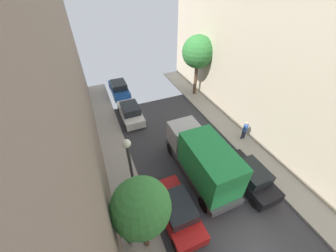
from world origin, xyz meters
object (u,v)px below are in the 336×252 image
parked_car_left_5 (119,89)px  potted_plant_1 (122,210)px  pedestrian (245,130)px  parked_car_left_4 (130,112)px  street_tree_1 (198,52)px  parked_car_left_3 (177,210)px  parked_car_right_2 (249,176)px  lamp_post (130,164)px  delivery_truck (202,159)px  street_tree_0 (141,207)px  potted_plant_2 (130,237)px

parked_car_left_5 → potted_plant_1: (-2.88, -14.40, -0.11)m
parked_car_left_5 → pedestrian: size_ratio=2.44×
parked_car_left_4 → street_tree_1: (7.93, 1.75, 4.13)m
parked_car_left_3 → pedestrian: pedestrian is taller
street_tree_1 → pedestrian: bearing=-89.7°
parked_car_right_2 → lamp_post: (-7.30, 1.66, 2.77)m
delivery_truck → street_tree_1: (5.23, 10.27, 3.06)m
parked_car_right_2 → lamp_post: size_ratio=0.84×
parked_car_right_2 → street_tree_0: 8.17m
parked_car_right_2 → delivery_truck: delivery_truck is taller
parked_car_left_3 → pedestrian: (7.98, 3.92, 0.35)m
parked_car_left_3 → pedestrian: 8.90m
street_tree_1 → lamp_post: bearing=-133.5°
parked_car_left_3 → street_tree_1: bearing=57.2°
parked_car_left_3 → parked_car_right_2: (5.40, 0.27, 0.00)m
parked_car_left_5 → lamp_post: (-1.90, -13.78, 2.77)m
street_tree_0 → potted_plant_2: (-0.73, 0.44, -3.14)m
potted_plant_1 → potted_plant_2: (0.06, -1.63, 0.05)m
pedestrian → potted_plant_1: 11.18m
parked_car_right_2 → pedestrian: size_ratio=2.44×
street_tree_0 → street_tree_1: (10.03, 13.06, 1.05)m
street_tree_0 → lamp_post: lamp_post is taller
parked_car_left_4 → parked_car_right_2: bearing=-62.3°
delivery_truck → street_tree_1: bearing=63.0°
parked_car_left_4 → pedestrian: 10.38m
parked_car_left_3 → delivery_truck: (2.70, 2.03, 1.07)m
delivery_truck → potted_plant_1: delivery_truck is taller
street_tree_0 → parked_car_left_3: bearing=20.0°
parked_car_right_2 → potted_plant_2: (-8.22, -0.59, -0.06)m
parked_car_left_4 → pedestrian: (7.98, -6.63, 0.35)m
lamp_post → parked_car_left_5: bearing=82.2°
delivery_truck → parked_car_left_4: bearing=107.6°
street_tree_0 → potted_plant_2: size_ratio=5.56×
parked_car_left_3 → parked_car_left_4: 10.55m
parked_car_left_4 → parked_car_right_2: (5.40, -10.28, 0.00)m
parked_car_right_2 → delivery_truck: bearing=146.9°
parked_car_left_5 → lamp_post: size_ratio=0.84×
parked_car_left_4 → delivery_truck: (2.70, -8.52, 1.07)m
delivery_truck → potted_plant_1: 5.75m
potted_plant_2 → potted_plant_1: bearing=92.1°
delivery_truck → lamp_post: (-4.60, -0.10, 1.71)m
parked_car_left_5 → potted_plant_1: parked_car_left_5 is taller
parked_car_left_3 → parked_car_left_5: (0.00, 15.71, 0.00)m
street_tree_0 → lamp_post: (0.20, 2.69, -0.31)m
parked_car_left_5 → potted_plant_2: size_ratio=4.72×
parked_car_left_3 → parked_car_left_5: size_ratio=1.00×
potted_plant_2 → lamp_post: 3.73m
delivery_truck → potted_plant_2: (-5.52, -2.35, -1.12)m
street_tree_0 → potted_plant_1: 3.88m
parked_car_left_3 → potted_plant_2: size_ratio=4.72×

